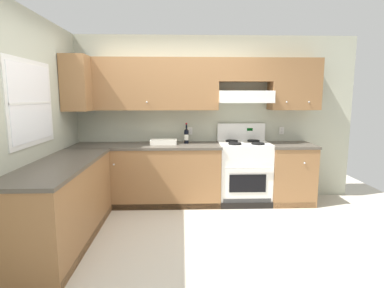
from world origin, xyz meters
The scene contains 8 objects.
ground_plane centered at (0.00, 0.00, 0.00)m, with size 7.04×7.04×0.00m, color beige.
wall_back centered at (0.40, 1.53, 1.48)m, with size 4.68×0.57×2.55m.
wall_left centered at (-1.59, 0.23, 1.34)m, with size 0.47×4.00×2.55m.
counter_back_run centered at (0.06, 1.24, 0.45)m, with size 3.60×0.65×0.91m.
counter_left_run centered at (-1.24, 0.00, 0.45)m, with size 0.63×1.91×0.91m.
stove centered at (1.02, 1.25, 0.48)m, with size 0.76×0.62×1.20m.
wine_bottle centered at (0.14, 1.36, 1.04)m, with size 0.07×0.08×0.31m.
bowl centered at (-0.20, 1.29, 0.93)m, with size 0.39×0.23×0.07m.
Camera 1 is at (0.07, -3.30, 1.62)m, focal length 28.71 mm.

